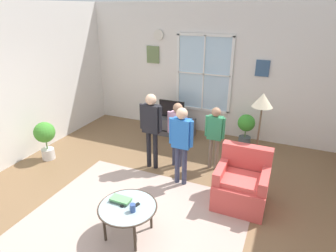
{
  "coord_description": "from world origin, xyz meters",
  "views": [
    {
      "loc": [
        1.76,
        -3.11,
        2.83
      ],
      "look_at": [
        0.08,
        0.76,
        1.07
      ],
      "focal_mm": 30.65,
      "sensor_mm": 36.0,
      "label": 1
    }
  ],
  "objects_px": {
    "remote_near_books": "(135,206)",
    "person_green_shirt": "(215,131)",
    "television": "(172,109)",
    "person_blue_shirt": "(181,138)",
    "armchair": "(242,184)",
    "coffee_table": "(128,208)",
    "potted_plant_by_window": "(246,127)",
    "person_pink_shirt": "(177,128)",
    "book_stack": "(121,200)",
    "floor_lamp": "(262,110)",
    "tv_stand": "(172,126)",
    "cup": "(133,208)",
    "person_black_shirt": "(151,123)",
    "potted_plant_corner": "(45,136)",
    "remote_near_cup": "(125,204)"
  },
  "relations": [
    {
      "from": "tv_stand",
      "to": "person_black_shirt",
      "type": "bearing_deg",
      "value": -80.58
    },
    {
      "from": "tv_stand",
      "to": "floor_lamp",
      "type": "height_order",
      "value": "floor_lamp"
    },
    {
      "from": "remote_near_books",
      "to": "person_green_shirt",
      "type": "xyz_separation_m",
      "value": [
        0.48,
        2.08,
        0.29
      ]
    },
    {
      "from": "tv_stand",
      "to": "remote_near_cup",
      "type": "height_order",
      "value": "remote_near_cup"
    },
    {
      "from": "potted_plant_by_window",
      "to": "floor_lamp",
      "type": "xyz_separation_m",
      "value": [
        0.38,
        -1.4,
        0.9
      ]
    },
    {
      "from": "floor_lamp",
      "to": "person_blue_shirt",
      "type": "bearing_deg",
      "value": -155.45
    },
    {
      "from": "potted_plant_corner",
      "to": "floor_lamp",
      "type": "distance_m",
      "value": 4.05
    },
    {
      "from": "television",
      "to": "person_green_shirt",
      "type": "bearing_deg",
      "value": -40.71
    },
    {
      "from": "remote_near_cup",
      "to": "person_green_shirt",
      "type": "relative_size",
      "value": 0.12
    },
    {
      "from": "remote_near_books",
      "to": "person_blue_shirt",
      "type": "height_order",
      "value": "person_blue_shirt"
    },
    {
      "from": "potted_plant_by_window",
      "to": "floor_lamp",
      "type": "relative_size",
      "value": 0.45
    },
    {
      "from": "person_green_shirt",
      "to": "person_black_shirt",
      "type": "height_order",
      "value": "person_black_shirt"
    },
    {
      "from": "person_blue_shirt",
      "to": "potted_plant_by_window",
      "type": "height_order",
      "value": "person_blue_shirt"
    },
    {
      "from": "television",
      "to": "coffee_table",
      "type": "height_order",
      "value": "television"
    },
    {
      "from": "remote_near_books",
      "to": "person_green_shirt",
      "type": "height_order",
      "value": "person_green_shirt"
    },
    {
      "from": "coffee_table",
      "to": "remote_near_books",
      "type": "bearing_deg",
      "value": 22.21
    },
    {
      "from": "remote_near_books",
      "to": "person_pink_shirt",
      "type": "relative_size",
      "value": 0.11
    },
    {
      "from": "remote_near_books",
      "to": "floor_lamp",
      "type": "bearing_deg",
      "value": 56.64
    },
    {
      "from": "book_stack",
      "to": "tv_stand",
      "type": "bearing_deg",
      "value": 100.91
    },
    {
      "from": "television",
      "to": "person_pink_shirt",
      "type": "xyz_separation_m",
      "value": [
        0.67,
        -1.32,
        0.16
      ]
    },
    {
      "from": "potted_plant_corner",
      "to": "tv_stand",
      "type": "bearing_deg",
      "value": 49.31
    },
    {
      "from": "book_stack",
      "to": "floor_lamp",
      "type": "bearing_deg",
      "value": 52.01
    },
    {
      "from": "cup",
      "to": "television",
      "type": "bearing_deg",
      "value": 104.6
    },
    {
      "from": "remote_near_cup",
      "to": "floor_lamp",
      "type": "xyz_separation_m",
      "value": [
        1.39,
        1.91,
        0.88
      ]
    },
    {
      "from": "tv_stand",
      "to": "potted_plant_by_window",
      "type": "height_order",
      "value": "potted_plant_by_window"
    },
    {
      "from": "coffee_table",
      "to": "person_pink_shirt",
      "type": "xyz_separation_m",
      "value": [
        -0.08,
        1.93,
        0.36
      ]
    },
    {
      "from": "person_blue_shirt",
      "to": "tv_stand",
      "type": "bearing_deg",
      "value": 117.1
    },
    {
      "from": "book_stack",
      "to": "person_green_shirt",
      "type": "bearing_deg",
      "value": 71.14
    },
    {
      "from": "person_black_shirt",
      "to": "person_pink_shirt",
      "type": "height_order",
      "value": "person_black_shirt"
    },
    {
      "from": "book_stack",
      "to": "floor_lamp",
      "type": "relative_size",
      "value": 0.17
    },
    {
      "from": "armchair",
      "to": "person_green_shirt",
      "type": "distance_m",
      "value": 1.15
    },
    {
      "from": "television",
      "to": "person_blue_shirt",
      "type": "height_order",
      "value": "person_blue_shirt"
    },
    {
      "from": "potted_plant_by_window",
      "to": "potted_plant_corner",
      "type": "bearing_deg",
      "value": -148.3
    },
    {
      "from": "coffee_table",
      "to": "potted_plant_by_window",
      "type": "height_order",
      "value": "potted_plant_by_window"
    },
    {
      "from": "cup",
      "to": "remote_near_cup",
      "type": "height_order",
      "value": "cup"
    },
    {
      "from": "cup",
      "to": "remote_near_books",
      "type": "distance_m",
      "value": 0.1
    },
    {
      "from": "person_pink_shirt",
      "to": "person_blue_shirt",
      "type": "bearing_deg",
      "value": -62.32
    },
    {
      "from": "remote_near_cup",
      "to": "person_blue_shirt",
      "type": "height_order",
      "value": "person_blue_shirt"
    },
    {
      "from": "book_stack",
      "to": "remote_near_cup",
      "type": "height_order",
      "value": "book_stack"
    },
    {
      "from": "potted_plant_corner",
      "to": "television",
      "type": "bearing_deg",
      "value": 49.27
    },
    {
      "from": "armchair",
      "to": "potted_plant_corner",
      "type": "distance_m",
      "value": 3.8
    },
    {
      "from": "television",
      "to": "remote_near_books",
      "type": "bearing_deg",
      "value": -75.37
    },
    {
      "from": "person_pink_shirt",
      "to": "potted_plant_by_window",
      "type": "distance_m",
      "value": 1.77
    },
    {
      "from": "coffee_table",
      "to": "remote_near_cup",
      "type": "xyz_separation_m",
      "value": [
        -0.05,
        0.02,
        0.04
      ]
    },
    {
      "from": "potted_plant_corner",
      "to": "armchair",
      "type": "bearing_deg",
      "value": 1.89
    },
    {
      "from": "remote_near_books",
      "to": "person_blue_shirt",
      "type": "distance_m",
      "value": 1.43
    },
    {
      "from": "coffee_table",
      "to": "book_stack",
      "type": "xyz_separation_m",
      "value": [
        -0.13,
        0.05,
        0.06
      ]
    },
    {
      "from": "remote_near_cup",
      "to": "person_pink_shirt",
      "type": "bearing_deg",
      "value": 90.86
    },
    {
      "from": "television",
      "to": "person_black_shirt",
      "type": "relative_size",
      "value": 0.42
    },
    {
      "from": "remote_near_books",
      "to": "potted_plant_by_window",
      "type": "relative_size",
      "value": 0.19
    }
  ]
}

